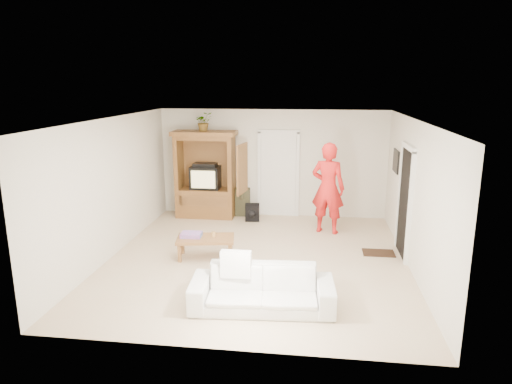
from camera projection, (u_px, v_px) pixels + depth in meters
floor at (257, 259)px, 8.54m from camera, size 6.00×6.00×0.00m
ceiling at (257, 119)px, 7.93m from camera, size 6.00×6.00×0.00m
wall_back at (272, 163)px, 11.12m from camera, size 5.50×0.00×5.50m
wall_front at (225, 251)px, 5.34m from camera, size 5.50×0.00×5.50m
wall_left at (112, 187)px, 8.58m from camera, size 0.00×6.00×6.00m
wall_right at (414, 197)px, 7.89m from camera, size 0.00×6.00×6.00m
armoire at (207, 180)px, 11.09m from camera, size 1.82×1.14×2.10m
door_back at (278, 175)px, 11.14m from camera, size 0.85×0.05×2.04m
doorway_right at (405, 203)px, 8.54m from camera, size 0.05×0.90×2.04m
framed_picture at (396, 161)px, 9.65m from camera, size 0.03×0.60×0.48m
doormat at (379, 253)px, 8.83m from camera, size 0.60×0.40×0.02m
plant at (204, 122)px, 10.73m from camera, size 0.52×0.50×0.44m
man at (328, 188)px, 9.86m from camera, size 0.83×0.66×1.99m
sofa at (262, 289)px, 6.63m from camera, size 2.13×0.95×0.61m
coffee_table at (206, 240)px, 8.56m from camera, size 1.14×0.74×0.40m
towel at (191, 235)px, 8.57m from camera, size 0.39×0.30×0.08m
candle at (214, 234)px, 8.56m from camera, size 0.08×0.08×0.10m
backpack_black at (252, 213)px, 10.83m from camera, size 0.35×0.23×0.41m
backpack_olive at (243, 202)px, 11.30m from camera, size 0.38×0.29×0.68m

